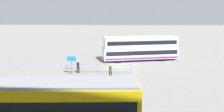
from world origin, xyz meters
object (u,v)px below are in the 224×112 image
at_px(tram_yellow, 34,104).
at_px(pedestrian_crossing, 110,70).
at_px(double_decker_bus, 140,48).
at_px(info_sign, 72,62).
at_px(pedestrian_near_railing, 78,66).

height_order(tram_yellow, pedestrian_crossing, tram_yellow).
distance_m(double_decker_bus, tram_yellow, 22.26).
distance_m(pedestrian_crossing, info_sign, 5.02).
height_order(double_decker_bus, pedestrian_near_railing, double_decker_bus).
height_order(double_decker_bus, pedestrian_crossing, double_decker_bus).
bearing_deg(pedestrian_near_railing, double_decker_bus, -139.87).
bearing_deg(info_sign, pedestrian_crossing, 164.23).
xyz_separation_m(pedestrian_crossing, info_sign, (4.78, -1.35, 0.70)).
xyz_separation_m(tram_yellow, pedestrian_near_railing, (-0.57, -13.08, -0.82)).
bearing_deg(info_sign, tram_yellow, 90.18).
height_order(tram_yellow, info_sign, tram_yellow).
height_order(tram_yellow, pedestrian_near_railing, tram_yellow).
xyz_separation_m(tram_yellow, pedestrian_crossing, (-4.74, -10.83, -0.72)).
relative_size(pedestrian_crossing, info_sign, 0.71).
height_order(pedestrian_near_railing, pedestrian_crossing, pedestrian_crossing).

